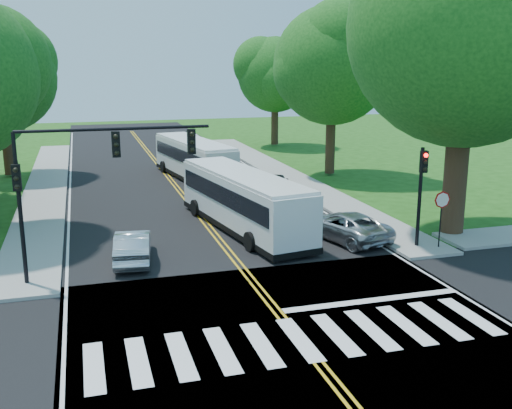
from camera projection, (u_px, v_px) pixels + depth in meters
name	position (u px, v px, depth m)	size (l,w,h in m)	color
ground	(294.00, 332.00, 18.49)	(140.00, 140.00, 0.00)	#1D4711
road	(190.00, 203.00, 35.28)	(14.00, 96.00, 0.01)	black
cross_road	(294.00, 332.00, 18.49)	(60.00, 12.00, 0.01)	black
center_line	(179.00, 189.00, 39.01)	(0.36, 70.00, 0.01)	gold
edge_line_w	(70.00, 196.00, 37.14)	(0.12, 70.00, 0.01)	silver
edge_line_e	(277.00, 184.00, 40.88)	(0.12, 70.00, 0.01)	silver
crosswalk	(299.00, 339.00, 18.02)	(12.60, 3.00, 0.01)	silver
stop_bar	(372.00, 300.00, 20.95)	(6.60, 0.40, 0.01)	silver
sidewalk_nw	(46.00, 187.00, 39.51)	(2.60, 40.00, 0.15)	gray
sidewalk_ne	(284.00, 174.00, 44.08)	(2.60, 40.00, 0.15)	gray
tree_ne_big	(467.00, 28.00, 26.73)	(10.80, 10.80, 14.91)	black
tree_west_far	(1.00, 78.00, 41.81)	(7.60, 7.60, 10.67)	black
tree_east_mid	(333.00, 66.00, 42.21)	(8.40, 8.40, 11.93)	black
tree_east_far	(275.00, 75.00, 57.63)	(7.20, 7.20, 10.34)	black
signal_nw	(85.00, 168.00, 21.86)	(7.15, 0.46, 5.66)	black
signal_ne	(421.00, 184.00, 26.06)	(0.30, 0.46, 4.40)	black
stop_sign	(442.00, 206.00, 26.07)	(0.76, 0.08, 2.53)	black
bus_lead	(243.00, 200.00, 29.44)	(4.18, 11.26, 2.85)	silver
bus_follow	(194.00, 159.00, 42.09)	(4.07, 11.01, 2.78)	silver
hatchback	(133.00, 246.00, 24.88)	(1.41, 4.04, 1.33)	silver
suv	(346.00, 226.00, 27.92)	(2.21, 4.79, 1.33)	#B3B6BA
dark_sedan	(275.00, 184.00, 37.40)	(1.80, 4.43, 1.29)	black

